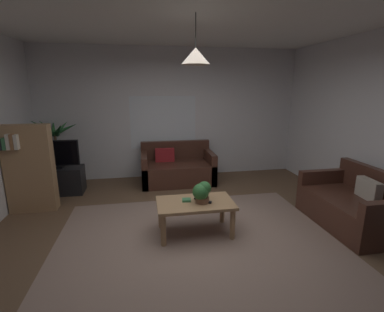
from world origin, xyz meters
The scene contains 17 objects.
floor centered at (0.00, 0.00, -0.01)m, with size 5.57×5.56×0.02m, color brown.
rug centered at (0.00, -0.20, 0.00)m, with size 3.62×3.06×0.01m, color gray.
wall_back centered at (0.00, 2.81, 1.39)m, with size 5.69×0.06×2.78m, color silver.
ceiling centered at (0.00, 0.00, 2.79)m, with size 5.57×5.56×0.02m, color white.
window_pane centered at (-0.19, 2.78, 1.21)m, with size 1.41×0.01×1.12m, color white.
couch_under_window centered at (0.04, 2.29, 0.27)m, with size 1.48×0.86×0.82m.
couch_right_side centered at (2.29, -0.04, 0.28)m, with size 0.86×1.41×0.82m.
coffee_table centered at (0.01, 0.13, 0.38)m, with size 1.02×0.60×0.46m.
book_on_table_0 centered at (-0.10, 0.18, 0.47)m, with size 0.12×0.11×0.03m, color #387247.
remote_on_table_0 centered at (0.07, 0.16, 0.47)m, with size 0.05×0.16×0.02m, color black.
remote_on_table_1 centered at (0.14, 0.07, 0.47)m, with size 0.05×0.16×0.02m, color black.
potted_plant_on_table centered at (0.10, 0.09, 0.61)m, with size 0.25×0.22×0.29m.
tv_stand centered at (-2.24, 2.03, 0.25)m, with size 0.90×0.44×0.50m, color black.
tv centered at (-2.24, 2.01, 0.77)m, with size 0.84×0.16×0.52m.
potted_palm_corner centered at (-2.34, 2.48, 0.67)m, with size 0.86×0.87×1.41m.
bookshelf_corner centered at (-2.42, 1.31, 0.72)m, with size 0.70×0.31×1.40m.
pendant_lamp centered at (0.01, 0.13, 2.31)m, with size 0.34×0.34×0.57m.
Camera 1 is at (-0.64, -3.25, 1.94)m, focal length 25.90 mm.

